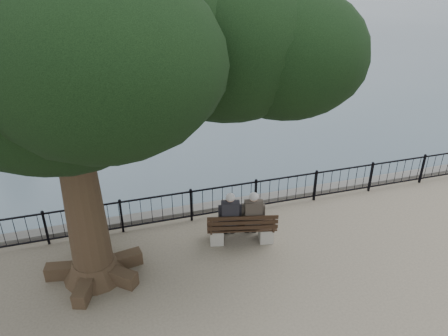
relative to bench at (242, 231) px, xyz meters
name	(u,v)px	position (x,y,z in m)	size (l,w,h in m)	color
harbor	(220,219)	(-0.09, 1.89, -0.85)	(260.00, 260.00, 1.20)	#494947
railing	(224,199)	(-0.09, 1.39, 0.21)	(22.06, 0.06, 1.00)	black
bench	(242,231)	(0.00, 0.00, 0.00)	(1.96, 0.98, 0.99)	gray
person_left	(230,218)	(-0.28, 0.18, 0.38)	(0.56, 0.84, 1.57)	black
person_right	(252,217)	(0.31, 0.04, 0.38)	(0.56, 0.84, 1.57)	#2C2823
tree	(99,41)	(-3.10, -0.13, 5.29)	(10.49, 7.33, 8.57)	black
sailboat_b	(143,82)	(-0.48, 18.32, -1.00)	(3.06, 5.29, 11.57)	white
sailboat_c	(235,66)	(6.41, 20.57, -1.05)	(1.88, 5.01, 9.41)	white
sailboat_d	(246,48)	(9.16, 25.96, -1.05)	(2.80, 6.22, 10.21)	white
sailboat_e	(10,54)	(-9.63, 29.23, -0.99)	(3.05, 5.15, 11.59)	white
sailboat_f	(160,38)	(2.90, 32.21, -1.00)	(3.50, 5.80, 12.26)	white
sailboat_g	(206,28)	(8.31, 36.04, -1.05)	(3.33, 6.02, 10.33)	white
sailboat_h	(70,32)	(-5.15, 37.16, -0.98)	(3.72, 5.76, 12.89)	white
sailboat_i	(6,48)	(-10.21, 31.31, -0.98)	(2.34, 5.94, 13.13)	white
sailboat_j	(50,49)	(-6.64, 30.12, -1.02)	(2.53, 5.60, 11.15)	white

